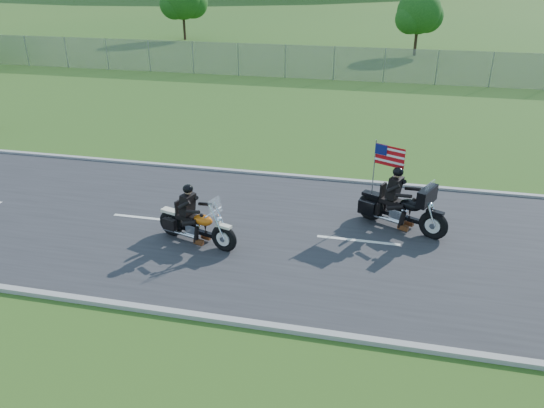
# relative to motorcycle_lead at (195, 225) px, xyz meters

# --- Properties ---
(ground) EXTENTS (420.00, 420.00, 0.00)m
(ground) POSITION_rel_motorcycle_lead_xyz_m (0.20, 0.99, -0.53)
(ground) COLOR #224C17
(ground) RESTS_ON ground
(road) EXTENTS (120.00, 8.00, 0.04)m
(road) POSITION_rel_motorcycle_lead_xyz_m (0.20, 0.99, -0.51)
(road) COLOR #28282B
(road) RESTS_ON ground
(curb_north) EXTENTS (120.00, 0.18, 0.12)m
(curb_north) POSITION_rel_motorcycle_lead_xyz_m (0.20, 5.04, -0.48)
(curb_north) COLOR #9E9B93
(curb_north) RESTS_ON ground
(curb_south) EXTENTS (120.00, 0.18, 0.12)m
(curb_south) POSITION_rel_motorcycle_lead_xyz_m (0.20, -3.06, -0.48)
(curb_south) COLOR #9E9B93
(curb_south) RESTS_ON ground
(fence) EXTENTS (60.00, 0.03, 2.00)m
(fence) POSITION_rel_motorcycle_lead_xyz_m (-4.80, 20.99, 0.47)
(fence) COLOR gray
(fence) RESTS_ON ground
(tree_fence_near) EXTENTS (3.52, 3.28, 4.75)m
(tree_fence_near) POSITION_rel_motorcycle_lead_xyz_m (6.24, 31.03, 2.45)
(tree_fence_near) COLOR #382316
(tree_fence_near) RESTS_ON ground
(tree_fence_mid) EXTENTS (3.96, 3.69, 5.30)m
(tree_fence_mid) POSITION_rel_motorcycle_lead_xyz_m (-13.75, 35.03, 2.78)
(tree_fence_mid) COLOR #382316
(tree_fence_mid) RESTS_ON ground
(motorcycle_lead) EXTENTS (2.41, 1.07, 1.66)m
(motorcycle_lead) POSITION_rel_motorcycle_lead_xyz_m (0.00, 0.00, 0.00)
(motorcycle_lead) COLOR black
(motorcycle_lead) RESTS_ON ground
(motorcycle_follow) EXTENTS (2.52, 1.44, 2.24)m
(motorcycle_follow) POSITION_rel_motorcycle_lead_xyz_m (5.26, 1.99, 0.09)
(motorcycle_follow) COLOR black
(motorcycle_follow) RESTS_ON ground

